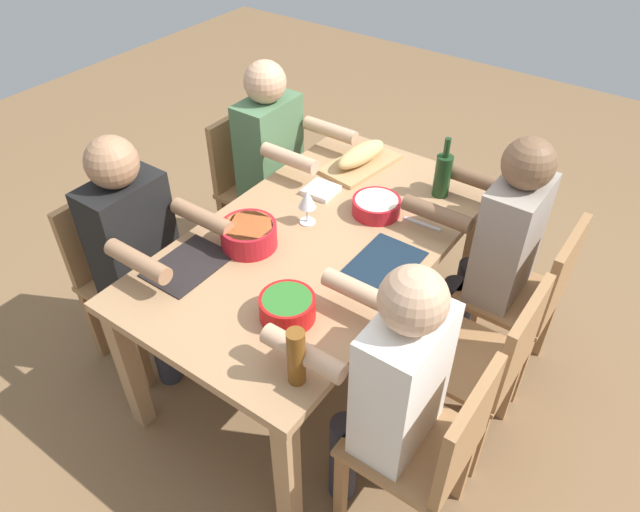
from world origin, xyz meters
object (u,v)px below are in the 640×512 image
cutting_board (361,164)px  beer_bottle (296,357)px  chair_near_right (122,268)px  chair_far_center (486,361)px  chair_near_left (252,180)px  serving_bowl_fruit (249,234)px  bread_loaf (361,154)px  chair_far_left (528,294)px  napkin_stack (321,190)px  diner_near_left (276,157)px  wine_glass (307,200)px  diner_far_left (498,241)px  wine_bottle (443,174)px  chair_far_right (432,446)px  diner_near_right (140,247)px  dining_table (320,251)px  serving_bowl_greens (287,306)px  serving_bowl_pasta (376,205)px  diner_far_right (390,381)px

cutting_board → beer_bottle: beer_bottle is taller
chair_near_right → chair_far_center: same height
chair_near_left → serving_bowl_fruit: (0.68, 0.59, 0.32)m
beer_bottle → serving_bowl_fruit: bearing=-127.2°
cutting_board → bread_loaf: (0.00, 0.00, 0.06)m
chair_far_left → cutting_board: chair_far_left is taller
beer_bottle → napkin_stack: size_ratio=1.57×
diner_near_left → wine_glass: (0.41, 0.51, 0.16)m
chair_near_left → chair_near_right: bearing=0.0°
diner_far_left → bread_loaf: 0.79m
beer_bottle → wine_glass: size_ratio=1.33×
serving_bowl_fruit → chair_near_left: bearing=-138.8°
napkin_stack → serving_bowl_fruit: bearing=-1.6°
wine_bottle → beer_bottle: bearing=5.0°
chair_near_left → diner_near_left: (0.00, 0.18, 0.21)m
bread_loaf → wine_bottle: wine_bottle is taller
chair_far_right → diner_near_right: size_ratio=0.71×
chair_near_left → chair_far_center: (0.46, 1.59, 0.00)m
napkin_stack → dining_table: bearing=34.6°
dining_table → serving_bowl_fruit: 0.33m
dining_table → chair_near_left: bearing=-120.1°
diner_near_right → napkin_stack: size_ratio=8.57×
chair_near_left → diner_near_right: 0.96m
bread_loaf → serving_bowl_greens: bearing=18.5°
bread_loaf → beer_bottle: beer_bottle is taller
chair_far_center → chair_near_left: bearing=-106.1°
beer_bottle → diner_near_right: bearing=-101.3°
chair_far_center → beer_bottle: 0.86m
diner_near_left → wine_glass: diner_near_left is taller
dining_table → diner_near_right: size_ratio=1.40×
dining_table → serving_bowl_pasta: size_ratio=7.82×
chair_near_left → chair_far_center: bearing=73.9°
diner_near_left → chair_near_right: size_ratio=1.41×
wine_glass → beer_bottle: bearing=34.2°
diner_far_left → beer_bottle: 1.15m
serving_bowl_fruit → wine_bottle: 0.93m
wine_bottle → wine_glass: wine_bottle is taller
chair_far_center → serving_bowl_fruit: bearing=-77.6°
diner_near_right → chair_far_left: bearing=123.2°
chair_near_right → chair_near_left: bearing=180.0°
chair_far_center → serving_bowl_greens: (0.45, -0.62, 0.31)m
bread_loaf → chair_far_left: bearing=83.0°
diner_far_right → napkin_stack: 1.09m
chair_far_right → serving_bowl_pasta: (-0.74, -0.69, 0.30)m
beer_bottle → wine_glass: bearing=-145.8°
diner_near_left → serving_bowl_greens: diner_near_left is taller
diner_far_left → chair_near_left: bearing=-90.0°
chair_far_center → dining_table: bearing=-90.0°
serving_bowl_greens → beer_bottle: 0.29m
diner_near_right → cutting_board: diner_near_right is taller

